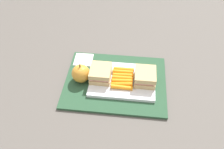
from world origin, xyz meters
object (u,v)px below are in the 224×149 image
sandwich_half_left (145,77)px  sandwich_half_right (101,73)px  paper_napkin (84,60)px  food_tray (122,80)px  apple (81,73)px  carrot_sticks_bundle (123,78)px

sandwich_half_left → sandwich_half_right: size_ratio=1.00×
paper_napkin → sandwich_half_right: bearing=130.3°
food_tray → sandwich_half_right: 0.08m
sandwich_half_left → paper_napkin: 0.26m
food_tray → apple: apple is taller
sandwich_half_right → apple: (0.07, 0.01, -0.00)m
sandwich_half_left → carrot_sticks_bundle: 0.08m
carrot_sticks_bundle → paper_napkin: carrot_sticks_bundle is taller
food_tray → carrot_sticks_bundle: bearing=156.4°
carrot_sticks_bundle → apple: 0.15m
food_tray → sandwich_half_left: 0.08m
sandwich_half_left → paper_napkin: (0.24, -0.10, -0.03)m
sandwich_half_left → apple: 0.23m
sandwich_half_left → sandwich_half_right: 0.16m
food_tray → paper_napkin: (0.16, -0.10, -0.00)m
carrot_sticks_bundle → apple: size_ratio=1.33×
food_tray → paper_napkin: food_tray is taller
carrot_sticks_bundle → paper_napkin: 0.19m
sandwich_half_left → sandwich_half_right: (0.16, 0.00, 0.00)m
apple → paper_napkin: apple is taller
sandwich_half_left → paper_napkin: bearing=-22.1°
food_tray → sandwich_half_right: sandwich_half_right is taller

